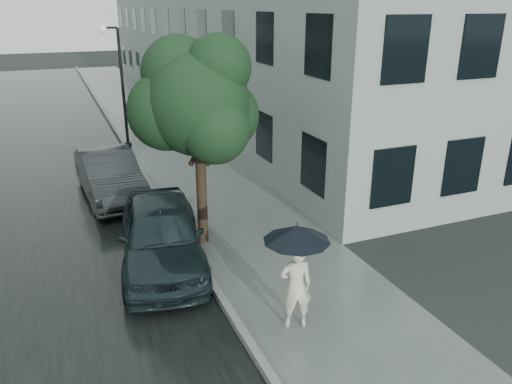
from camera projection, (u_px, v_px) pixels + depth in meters
name	position (u px, v px, depth m)	size (l,w,h in m)	color
ground	(297.00, 292.00, 10.27)	(120.00, 120.00, 0.00)	black
sidewalk	(172.00, 146.00, 20.74)	(3.50, 60.00, 0.01)	slate
kerb_near	(128.00, 149.00, 20.06)	(0.15, 60.00, 0.15)	slate
asphalt_road	(34.00, 161.00, 18.84)	(6.85, 60.00, 0.00)	black
building_near	(228.00, 24.00, 27.50)	(7.02, 36.00, 9.00)	gray
pedestrian	(296.00, 286.00, 8.91)	(0.60, 0.39, 1.64)	beige
umbrella	(297.00, 233.00, 8.48)	(1.47, 1.47, 1.15)	black
street_tree	(197.00, 102.00, 11.33)	(3.11, 2.82, 4.99)	#332619
lamp_post	(118.00, 79.00, 19.68)	(0.82, 0.48, 4.82)	black
car_near	(161.00, 234.00, 11.09)	(1.78, 4.43, 1.51)	black
car_far	(109.00, 175.00, 15.06)	(1.51, 4.33, 1.43)	#222526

